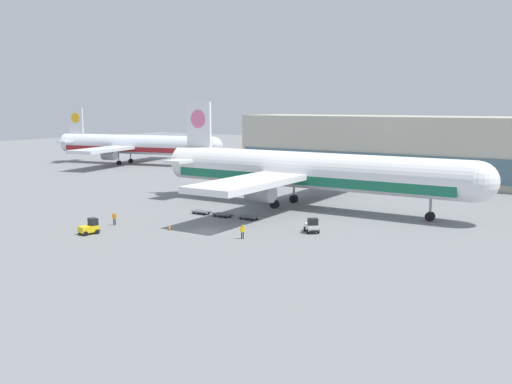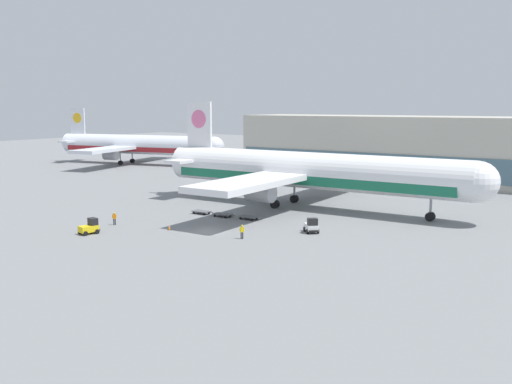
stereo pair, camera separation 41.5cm
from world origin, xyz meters
name	(u,v)px [view 2 (the right image)]	position (x,y,z in m)	size (l,w,h in m)	color
ground_plane	(208,231)	(0.00, 0.00, 0.00)	(400.00, 400.00, 0.00)	slate
terminal_building	(438,149)	(9.50, 66.24, 6.99)	(90.00, 18.20, 14.00)	#BCB7A8
airplane_main	(303,172)	(1.37, 22.54, 5.84)	(58.09, 48.23, 17.00)	white
airplane_distant	(135,145)	(-71.26, 55.24, 5.34)	(52.29, 44.40, 15.54)	silver
baggage_tug_foreground	(90,227)	(-11.62, -9.77, 0.88)	(2.06, 2.68, 2.00)	yellow
baggage_tug_mid	(312,226)	(11.61, 6.94, 0.88)	(2.71, 2.75, 2.00)	silver
baggage_dolly_lead	(201,211)	(-8.47, 8.75, 0.39)	(3.71, 1.54, 0.48)	#56565B
baggage_dolly_second	(223,214)	(-4.43, 8.82, 0.39)	(3.71, 1.54, 0.48)	#56565B
baggage_dolly_third	(249,217)	(-0.10, 9.39, 0.39)	(3.71, 1.54, 0.48)	#56565B
ground_crew_near	(242,230)	(6.20, -1.00, 1.06)	(0.43, 0.43, 1.80)	black
ground_crew_far	(114,217)	(-13.21, -4.23, 1.06)	(0.49, 0.38, 1.80)	black
traffic_cone_near	(169,227)	(-4.75, -2.31, 0.38)	(0.40, 0.40, 0.77)	black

